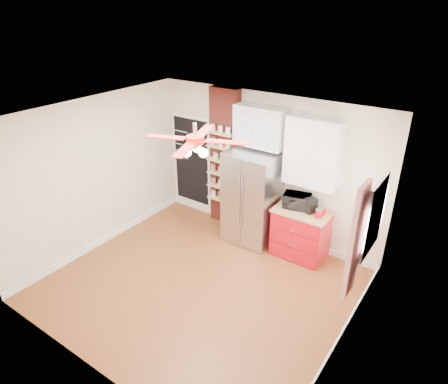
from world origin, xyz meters
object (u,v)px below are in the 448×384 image
Objects in this scene: ceiling_fan at (195,140)px; pantry_jar_oats at (216,156)px; red_cabinet at (301,233)px; coffee_maker at (310,206)px; canister_left at (319,214)px; toaster_oven at (297,201)px; fridge at (252,198)px.

pantry_jar_oats is at bearing 118.33° from ceiling_fan.
ceiling_fan is at bearing -61.67° from pantry_jar_oats.
ceiling_fan reaches higher than red_cabinet.
coffee_maker is (0.13, -0.01, 0.57)m from red_cabinet.
ceiling_fan is 2.48m from canister_left.
canister_left is 2.26m from pantry_jar_oats.
toaster_oven is at bearing -164.05° from coffee_maker.
toaster_oven is at bearing 172.14° from red_cabinet.
pantry_jar_oats reaches higher than canister_left.
pantry_jar_oats is (-0.97, 1.79, -0.99)m from ceiling_fan.
red_cabinet is 2.75m from ceiling_fan.
fridge reaches higher than canister_left.
pantry_jar_oats is (-1.75, 0.09, 0.41)m from toaster_oven.
pantry_jar_oats reaches higher than toaster_oven.
canister_left is at bearing -5.53° from pantry_jar_oats.
ceiling_fan is 3.12× the size of toaster_oven.
canister_left is (0.32, -0.10, 0.52)m from red_cabinet.
red_cabinet is 0.67× the size of ceiling_fan.
ceiling_fan reaches higher than toaster_oven.
red_cabinet is at bearing 61.29° from ceiling_fan.
ceiling_fan reaches higher than pantry_jar_oats.
fridge is 1.29m from canister_left.
toaster_oven is at bearing 4.64° from fridge.
pantry_jar_oats is (-2.01, 0.12, 0.41)m from coffee_maker.
coffee_maker reaches higher than red_cabinet.
fridge is 3.89× the size of toaster_oven.
ceiling_fan is 2.26m from pantry_jar_oats.
coffee_maker is (1.05, 1.67, -1.40)m from ceiling_fan.
toaster_oven is (0.79, 1.70, -1.40)m from ceiling_fan.
ceiling_fan is 5.60× the size of coffee_maker.
coffee_maker reaches higher than canister_left.
red_cabinet is at bearing -3.39° from pantry_jar_oats.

